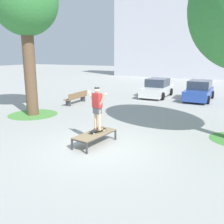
# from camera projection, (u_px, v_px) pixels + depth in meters

# --- Properties ---
(ground_plane) EXTENTS (120.00, 120.00, 0.00)m
(ground_plane) POSITION_uv_depth(u_px,v_px,m) (99.00, 148.00, 9.49)
(ground_plane) COLOR #A8A8A3
(skate_box) EXTENTS (1.02, 1.99, 0.46)m
(skate_box) POSITION_uv_depth(u_px,v_px,m) (95.00, 134.00, 9.77)
(skate_box) COLOR #38383D
(skate_box) RESTS_ON ground
(skateboard) EXTENTS (0.40, 0.82, 0.09)m
(skateboard) POSITION_uv_depth(u_px,v_px,m) (98.00, 130.00, 9.88)
(skateboard) COLOR black
(skateboard) RESTS_ON skate_box
(skater) EXTENTS (0.98, 0.37, 1.69)m
(skater) POSITION_uv_depth(u_px,v_px,m) (97.00, 106.00, 9.66)
(skater) COLOR beige
(skater) RESTS_ON skateboard
(tree_near_left) EXTENTS (3.57, 3.57, 8.16)m
(tree_near_left) POSITION_uv_depth(u_px,v_px,m) (25.00, 3.00, 13.37)
(tree_near_left) COLOR brown
(tree_near_left) RESTS_ON ground
(grass_patch_near_left) EXTENTS (2.83, 2.83, 0.01)m
(grass_patch_near_left) POSITION_uv_depth(u_px,v_px,m) (33.00, 114.00, 14.75)
(grass_patch_near_left) COLOR #519342
(grass_patch_near_left) RESTS_ON ground
(car_white) EXTENTS (1.94, 4.21, 1.50)m
(car_white) POSITION_uv_depth(u_px,v_px,m) (157.00, 88.00, 20.74)
(car_white) COLOR silver
(car_white) RESTS_ON ground
(car_blue) EXTENTS (1.99, 4.23, 1.50)m
(car_blue) POSITION_uv_depth(u_px,v_px,m) (199.00, 91.00, 19.22)
(car_blue) COLOR #28479E
(car_blue) RESTS_ON ground
(park_bench) EXTENTS (0.52, 2.41, 0.83)m
(park_bench) POSITION_uv_depth(u_px,v_px,m) (76.00, 97.00, 17.86)
(park_bench) COLOR brown
(park_bench) RESTS_ON ground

